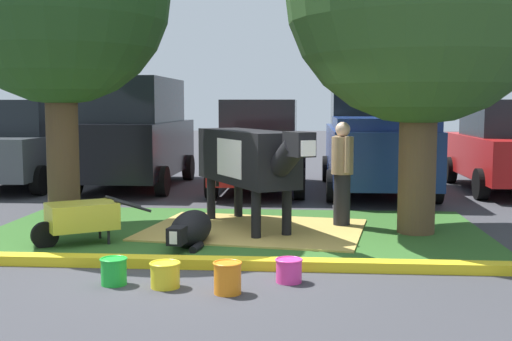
% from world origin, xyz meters
% --- Properties ---
extents(ground_plane, '(80.00, 80.00, 0.00)m').
position_xyz_m(ground_plane, '(0.00, 0.00, 0.00)').
color(ground_plane, '#38383D').
extents(grass_island, '(7.43, 4.06, 0.02)m').
position_xyz_m(grass_island, '(0.09, 1.97, 0.01)').
color(grass_island, '#2D5B23').
rests_on(grass_island, ground).
extents(curb_yellow, '(8.63, 0.24, 0.12)m').
position_xyz_m(curb_yellow, '(0.09, -0.21, 0.06)').
color(curb_yellow, yellow).
rests_on(curb_yellow, ground).
extents(hay_bedding, '(3.53, 2.87, 0.04)m').
position_xyz_m(hay_bedding, '(0.37, 2.02, 0.03)').
color(hay_bedding, tan).
rests_on(hay_bedding, ground).
extents(cow_holstein, '(1.92, 2.88, 1.57)m').
position_xyz_m(cow_holstein, '(0.29, 2.12, 1.11)').
color(cow_holstein, black).
rests_on(cow_holstein, ground).
extents(calf_lying, '(0.62, 1.33, 0.48)m').
position_xyz_m(calf_lying, '(-0.41, 0.92, 0.24)').
color(calf_lying, black).
rests_on(calf_lying, ground).
extents(person_handler, '(0.34, 0.51, 1.65)m').
position_xyz_m(person_handler, '(1.71, 2.44, 0.89)').
color(person_handler, black).
rests_on(person_handler, ground).
extents(wheelbarrow, '(1.49, 1.20, 0.63)m').
position_xyz_m(wheelbarrow, '(-1.93, 0.89, 0.39)').
color(wheelbarrow, gold).
rests_on(wheelbarrow, ground).
extents(bucket_green, '(0.30, 0.30, 0.29)m').
position_xyz_m(bucket_green, '(-0.89, -1.00, 0.15)').
color(bucket_green, green).
rests_on(bucket_green, ground).
extents(bucket_yellow, '(0.33, 0.33, 0.27)m').
position_xyz_m(bucket_yellow, '(-0.32, -1.06, 0.14)').
color(bucket_yellow, yellow).
rests_on(bucket_yellow, ground).
extents(bucket_orange, '(0.30, 0.30, 0.33)m').
position_xyz_m(bucket_orange, '(0.36, -1.23, 0.17)').
color(bucket_orange, orange).
rests_on(bucket_orange, ground).
extents(bucket_pink, '(0.30, 0.30, 0.26)m').
position_xyz_m(bucket_pink, '(0.97, -0.76, 0.14)').
color(bucket_pink, '#EA3893').
rests_on(bucket_pink, ground).
extents(sedan_silver, '(2.03, 4.40, 2.02)m').
position_xyz_m(sedan_silver, '(-5.38, 7.01, 0.98)').
color(sedan_silver, '#4C5156').
rests_on(sedan_silver, ground).
extents(suv_black, '(2.13, 4.60, 2.52)m').
position_xyz_m(suv_black, '(-2.80, 7.13, 1.27)').
color(suv_black, black).
rests_on(suv_black, ground).
extents(hatchback_white, '(2.03, 4.40, 2.02)m').
position_xyz_m(hatchback_white, '(0.12, 6.85, 0.98)').
color(hatchback_white, red).
rests_on(hatchback_white, ground).
extents(pickup_truck_maroon, '(2.23, 5.40, 2.42)m').
position_xyz_m(pickup_truck_maroon, '(2.66, 6.92, 1.11)').
color(pickup_truck_maroon, navy).
rests_on(pickup_truck_maroon, ground).
extents(sedan_red, '(2.03, 4.40, 2.02)m').
position_xyz_m(sedan_red, '(5.57, 7.07, 0.98)').
color(sedan_red, red).
rests_on(sedan_red, ground).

